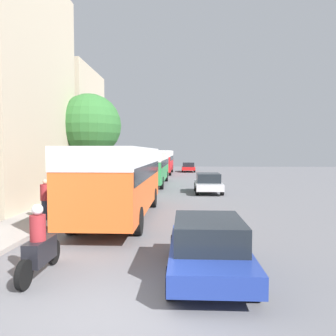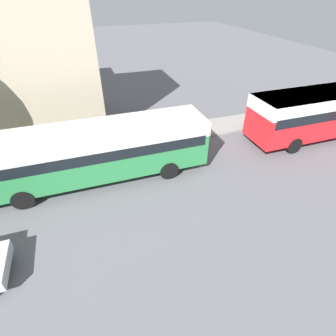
% 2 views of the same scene
% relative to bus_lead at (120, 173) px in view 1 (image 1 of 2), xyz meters
% --- Properties ---
extents(ground_plane, '(120.00, 120.00, 0.00)m').
position_rel_bus_lead_xyz_m(ground_plane, '(1.65, -8.72, -2.02)').
color(ground_plane, slate).
extents(building_far_terrace, '(6.32, 7.33, 9.62)m').
position_rel_bus_lead_xyz_m(building_far_terrace, '(-7.71, 12.21, 2.79)').
color(building_far_terrace, '#BCAD93').
rests_on(building_far_terrace, ground_plane).
extents(bus_lead, '(2.67, 9.51, 3.11)m').
position_rel_bus_lead_xyz_m(bus_lead, '(0.00, 0.00, 0.00)').
color(bus_lead, '#EA5B23').
rests_on(bus_lead, ground_plane).
extents(bus_following, '(2.55, 11.28, 2.91)m').
position_rel_bus_lead_xyz_m(bus_following, '(-0.07, 14.73, -0.12)').
color(bus_following, '#2D8447').
rests_on(bus_following, ground_plane).
extents(bus_third_in_line, '(2.62, 10.79, 3.12)m').
position_rel_bus_lead_xyz_m(bus_third_in_line, '(-0.07, 29.44, 0.00)').
color(bus_third_in_line, red).
rests_on(bus_third_in_line, ground_plane).
extents(motorcycle_behind_lead, '(0.38, 2.24, 1.73)m').
position_rel_bus_lead_xyz_m(motorcycle_behind_lead, '(-0.60, -6.86, -1.33)').
color(motorcycle_behind_lead, black).
rests_on(motorcycle_behind_lead, ground_plane).
extents(car_crossing, '(1.95, 4.52, 1.38)m').
position_rel_bus_lead_xyz_m(car_crossing, '(3.47, 33.88, -1.29)').
color(car_crossing, red).
rests_on(car_crossing, ground_plane).
extents(car_far_curb, '(1.87, 4.00, 1.37)m').
position_rel_bus_lead_xyz_m(car_far_curb, '(3.39, -6.63, -1.30)').
color(car_far_curb, navy).
rests_on(car_far_curb, ground_plane).
extents(car_distant, '(1.90, 4.08, 1.41)m').
position_rel_bus_lead_xyz_m(car_distant, '(4.55, 9.08, -1.28)').
color(car_distant, '#B7B7BC').
rests_on(car_distant, ground_plane).
extents(pedestrian_near_curb, '(0.42, 0.42, 1.74)m').
position_rel_bus_lead_xyz_m(pedestrian_near_curb, '(-2.66, 18.56, -0.99)').
color(pedestrian_near_curb, '#232838').
rests_on(pedestrian_near_curb, sidewalk).
extents(pedestrian_walking_away, '(0.42, 0.42, 1.67)m').
position_rel_bus_lead_xyz_m(pedestrian_walking_away, '(-2.90, -1.15, -1.03)').
color(pedestrian_walking_away, '#232838').
rests_on(pedestrian_walking_away, sidewalk).
extents(street_tree, '(4.23, 4.23, 6.70)m').
position_rel_bus_lead_xyz_m(street_tree, '(-3.56, 7.62, 2.70)').
color(street_tree, brown).
rests_on(street_tree, sidewalk).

